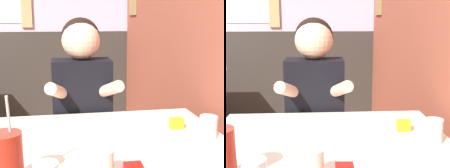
# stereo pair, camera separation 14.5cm
# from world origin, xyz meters

# --- Properties ---
(brick_wall_right) EXTENTS (0.08, 4.79, 2.70)m
(brick_wall_right) POSITION_xyz_m (1.41, 1.40, 1.35)
(brick_wall_right) COLOR #9E4C38
(brick_wall_right) RESTS_ON ground_plane
(back_wall) EXTENTS (5.76, 0.09, 2.70)m
(back_wall) POSITION_xyz_m (-0.01, 2.82, 1.36)
(back_wall) COLOR silver
(back_wall) RESTS_ON ground_plane
(main_table) EXTENTS (1.07, 0.88, 0.74)m
(main_table) POSITION_xyz_m (0.75, 0.26, 0.68)
(main_table) COLOR beige
(main_table) RESTS_ON ground_plane
(person_seated) EXTENTS (0.42, 0.42, 1.26)m
(person_seated) POSITION_xyz_m (0.69, 0.83, 0.68)
(person_seated) COLOR black
(person_seated) RESTS_ON ground_plane
(cocktail_pitcher) EXTENTS (0.10, 0.10, 0.30)m
(cocktail_pitcher) POSITION_xyz_m (0.39, -0.04, 0.83)
(cocktail_pitcher) COLOR #B22819
(cocktail_pitcher) RESTS_ON main_table
(glass_center) EXTENTS (0.08, 0.08, 0.10)m
(glass_center) POSITION_xyz_m (1.20, 0.24, 0.79)
(glass_center) COLOR silver
(glass_center) RESTS_ON main_table
(glass_far_side) EXTENTS (0.08, 0.08, 0.11)m
(glass_far_side) POSITION_xyz_m (0.68, -0.05, 0.79)
(glass_far_side) COLOR silver
(glass_far_side) RESTS_ON main_table
(condiment_mustard) EXTENTS (0.06, 0.04, 0.05)m
(condiment_mustard) POSITION_xyz_m (1.11, 0.39, 0.76)
(condiment_mustard) COLOR yellow
(condiment_mustard) RESTS_ON main_table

